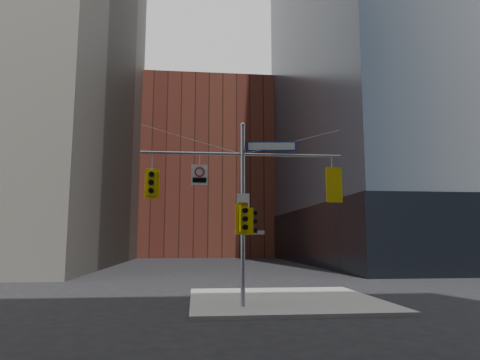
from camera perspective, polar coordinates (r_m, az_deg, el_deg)
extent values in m
plane|color=black|center=(14.91, 1.29, -18.17)|extent=(160.00, 160.00, 0.00)
cube|color=gray|center=(19.12, 5.89, -15.63)|extent=(8.00, 8.00, 0.15)
cube|color=black|center=(55.30, 26.88, -6.72)|extent=(36.40, 36.40, 6.00)
cube|color=brown|center=(73.46, -4.47, 0.98)|extent=(26.00, 20.00, 28.00)
cylinder|color=#919499|center=(16.68, 0.38, -4.66)|extent=(0.18, 0.18, 7.20)
sphere|color=#919499|center=(17.27, 0.37, 7.35)|extent=(0.20, 0.20, 0.20)
cylinder|color=#919499|center=(16.89, -6.40, 3.56)|extent=(4.00, 0.11, 0.11)
cylinder|color=#919499|center=(17.32, 6.97, 3.28)|extent=(4.00, 0.11, 0.11)
cylinder|color=#919499|center=(16.65, 0.50, 3.68)|extent=(0.10, 0.70, 0.10)
cylinder|color=#919499|center=(17.01, -6.37, 5.38)|extent=(4.00, 0.02, 1.12)
cylinder|color=#919499|center=(17.44, 6.94, 5.05)|extent=(4.00, 0.02, 1.12)
cube|color=yellow|center=(16.78, -11.71, -0.40)|extent=(0.31, 0.22, 0.94)
cube|color=yellow|center=(16.94, -11.66, -0.47)|extent=(0.56, 0.04, 1.17)
cylinder|color=black|center=(16.64, -11.73, 0.75)|extent=(0.20, 0.15, 0.20)
cylinder|color=black|center=(16.72, -11.71, 0.72)|extent=(0.17, 0.02, 0.17)
cylinder|color=black|center=(16.60, -11.76, -0.32)|extent=(0.20, 0.15, 0.20)
cylinder|color=black|center=(16.67, -11.74, -0.35)|extent=(0.17, 0.02, 0.17)
cylinder|color=black|center=(16.56, -11.79, -1.40)|extent=(0.20, 0.15, 0.20)
cylinder|color=black|center=(16.63, -11.77, -1.43)|extent=(0.17, 0.02, 0.17)
cube|color=yellow|center=(17.57, 12.21, -0.72)|extent=(0.38, 0.28, 1.13)
cube|color=yellow|center=(17.39, 12.45, -0.64)|extent=(0.67, 0.09, 1.40)
cylinder|color=black|center=(17.81, 11.91, 0.39)|extent=(0.25, 0.19, 0.24)
cylinder|color=black|center=(17.73, 12.02, 0.43)|extent=(0.21, 0.04, 0.20)
cylinder|color=black|center=(17.76, 11.95, -0.81)|extent=(0.25, 0.19, 0.24)
cylinder|color=black|center=(17.68, 12.05, -0.77)|extent=(0.21, 0.04, 0.20)
cylinder|color=black|center=(17.72, 11.98, -2.01)|extent=(0.25, 0.19, 0.24)
cylinder|color=black|center=(17.64, 12.09, -1.98)|extent=(0.21, 0.04, 0.20)
cube|color=yellow|center=(16.70, 1.34, -5.53)|extent=(0.25, 0.34, 1.04)
cylinder|color=black|center=(16.74, 2.01, -4.34)|extent=(0.16, 0.22, 0.22)
cylinder|color=black|center=(16.74, 1.74, -4.34)|extent=(0.02, 0.19, 0.19)
cylinder|color=black|center=(16.73, 2.02, -5.53)|extent=(0.16, 0.22, 0.22)
cylinder|color=black|center=(16.72, 1.75, -5.53)|extent=(0.02, 0.19, 0.19)
cylinder|color=black|center=(16.71, 2.02, -6.72)|extent=(0.16, 0.22, 0.22)
cylinder|color=#0CE559|center=(16.71, 1.75, -6.72)|extent=(0.02, 0.19, 0.19)
cube|color=yellow|center=(16.40, 0.49, -5.23)|extent=(0.34, 0.27, 0.95)
cube|color=yellow|center=(16.55, 0.31, -5.26)|extent=(0.55, 0.15, 1.17)
cylinder|color=black|center=(16.24, 0.68, -4.09)|extent=(0.22, 0.18, 0.20)
cylinder|color=black|center=(16.31, 0.60, -4.11)|extent=(0.17, 0.05, 0.17)
cylinder|color=black|center=(16.22, 0.69, -5.21)|extent=(0.22, 0.18, 0.20)
cylinder|color=black|center=(16.29, 0.61, -5.22)|extent=(0.17, 0.05, 0.17)
cylinder|color=black|center=(16.21, 0.69, -6.32)|extent=(0.22, 0.18, 0.20)
cylinder|color=black|center=(16.28, 0.61, -6.33)|extent=(0.17, 0.05, 0.17)
cube|color=navy|center=(17.23, 4.20, 4.50)|extent=(1.98, 0.29, 0.39)
cube|color=silver|center=(17.20, 4.22, 4.51)|extent=(1.86, 0.24, 0.30)
cube|color=silver|center=(16.72, -5.42, 0.70)|extent=(0.64, 0.04, 0.80)
torus|color=#B20A0A|center=(16.72, -5.41, 1.08)|extent=(0.39, 0.06, 0.39)
cube|color=black|center=(16.67, -5.43, -0.01)|extent=(0.53, 0.02, 0.19)
cube|color=silver|center=(16.60, 0.42, -2.91)|extent=(0.49, 0.04, 0.64)
cube|color=#D88C00|center=(16.57, 0.43, -3.52)|extent=(0.36, 0.02, 0.29)
cube|color=silver|center=(16.71, 1.93, -7.01)|extent=(0.79, 0.12, 0.16)
cube|color=#145926|center=(17.10, 0.21, -7.41)|extent=(0.13, 0.77, 0.15)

